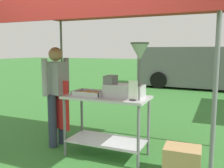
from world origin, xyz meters
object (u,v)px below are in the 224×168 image
stall_canopy (109,12)px  donut_tray (89,94)px  donut_cart (107,113)px  donut_fryer (128,78)px  vendor (57,91)px  van_grey (202,67)px  menu_sign (133,92)px  supply_crate (182,161)px

stall_canopy → donut_tray: size_ratio=6.94×
donut_cart → donut_fryer: bearing=5.4°
vendor → stall_canopy: bearing=2.7°
donut_tray → van_grey: van_grey is taller
menu_sign → vendor: 1.39m
donut_cart → donut_tray: size_ratio=2.75×
stall_canopy → donut_fryer: size_ratio=4.07×
stall_canopy → donut_fryer: bearing=-12.6°
stall_canopy → donut_cart: stall_canopy is taller
donut_tray → supply_crate: donut_tray is taller
donut_cart → donut_fryer: 0.61m
menu_sign → donut_tray: bearing=171.5°
donut_cart → van_grey: bearing=84.1°
donut_cart → menu_sign: (0.46, -0.16, 0.37)m
donut_fryer → supply_crate: donut_fryer is taller
donut_cart → van_grey: 7.80m
stall_canopy → supply_crate: size_ratio=6.82×
donut_tray → supply_crate: bearing=-5.4°
supply_crate → stall_canopy: bearing=166.0°
donut_tray → menu_sign: (0.71, -0.11, 0.09)m
donut_fryer → supply_crate: size_ratio=1.67×
donut_tray → vendor: size_ratio=0.28×
stall_canopy → supply_crate: bearing=-14.0°
stall_canopy → supply_crate: (1.12, -0.28, -1.92)m
menu_sign → van_grey: (0.35, 7.91, -0.14)m
donut_cart → vendor: 0.95m
stall_canopy → donut_fryer: 0.98m
stall_canopy → donut_cart: (-0.00, -0.10, -1.46)m
supply_crate → menu_sign: bearing=177.9°
donut_fryer → menu_sign: donut_fryer is taller
stall_canopy → donut_cart: size_ratio=2.53×
vendor → van_grey: size_ratio=0.32×
donut_fryer → supply_crate: (0.81, -0.21, -0.99)m
donut_cart → stall_canopy: bearing=90.0°
donut_cart → donut_tray: 0.39m
donut_cart → donut_fryer: (0.31, 0.03, 0.53)m
stall_canopy → van_grey: (0.81, 7.66, -1.23)m
donut_fryer → menu_sign: (0.14, -0.19, -0.15)m
donut_cart → donut_tray: donut_tray is taller
vendor → donut_cart: bearing=-3.5°
supply_crate → van_grey: 7.97m
vendor → supply_crate: vendor is taller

